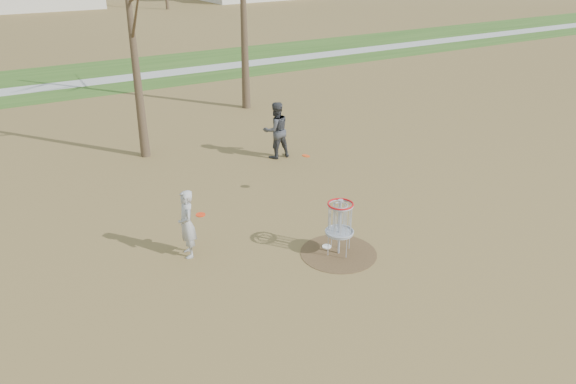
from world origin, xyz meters
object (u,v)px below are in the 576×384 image
(player_standing, at_px, (187,224))
(disc_golf_basket, at_px, (340,219))
(disc_grounded, at_px, (327,247))
(player_throwing, at_px, (276,130))

(player_standing, height_order, disc_golf_basket, player_standing)
(disc_grounded, relative_size, disc_golf_basket, 0.16)
(disc_grounded, distance_m, disc_golf_basket, 0.97)
(player_throwing, bearing_deg, player_standing, 45.06)
(player_throwing, distance_m, disc_grounded, 6.18)
(disc_grounded, bearing_deg, player_throwing, 72.46)
(player_standing, distance_m, disc_grounded, 3.34)
(player_standing, distance_m, player_throwing, 6.60)
(player_standing, bearing_deg, player_throwing, 141.16)
(disc_grounded, height_order, disc_golf_basket, disc_golf_basket)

